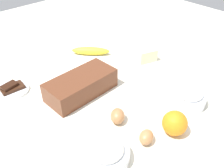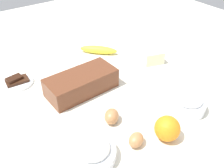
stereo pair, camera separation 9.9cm
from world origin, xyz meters
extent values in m
cube|color=silver|center=(0.00, 0.00, -0.01)|extent=(2.40, 2.40, 0.02)
cube|color=brown|center=(0.09, -0.08, 0.04)|extent=(0.28, 0.14, 0.08)
cube|color=black|center=(0.09, -0.08, 0.04)|extent=(0.27, 0.13, 0.07)
cylinder|color=white|center=(0.23, 0.23, 0.02)|extent=(0.14, 0.14, 0.04)
torus|color=white|center=(0.23, 0.23, 0.03)|extent=(0.14, 0.14, 0.01)
ellipsoid|color=white|center=(0.23, 0.23, 0.04)|extent=(0.10, 0.10, 0.04)
cylinder|color=white|center=(-0.16, 0.25, 0.02)|extent=(0.13, 0.13, 0.04)
torus|color=white|center=(-0.16, 0.25, 0.04)|extent=(0.13, 0.13, 0.01)
ellipsoid|color=white|center=(-0.16, 0.25, 0.05)|extent=(0.10, 0.10, 0.04)
ellipsoid|color=yellow|center=(-0.13, -0.30, 0.02)|extent=(0.16, 0.17, 0.04)
sphere|color=orange|center=(0.00, 0.30, 0.04)|extent=(0.08, 0.08, 0.08)
cube|color=#F4EDB2|center=(-0.29, -0.07, 0.03)|extent=(0.11, 0.09, 0.06)
ellipsoid|color=#B67B4A|center=(0.10, 0.26, 0.02)|extent=(0.07, 0.06, 0.04)
ellipsoid|color=#B07748|center=(0.10, 0.14, 0.02)|extent=(0.08, 0.08, 0.05)
cylinder|color=white|center=(0.29, -0.28, 0.01)|extent=(0.13, 0.13, 0.01)
cube|color=#381E11|center=(0.29, -0.28, 0.02)|extent=(0.09, 0.06, 0.01)
cube|color=black|center=(0.30, -0.28, 0.03)|extent=(0.07, 0.05, 0.01)
camera|label=1|loc=(0.54, 0.58, 0.62)|focal=40.05mm
camera|label=2|loc=(0.47, 0.64, 0.62)|focal=40.05mm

